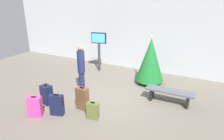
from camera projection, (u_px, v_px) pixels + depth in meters
name	position (u px, v px, depth m)	size (l,w,h in m)	color
ground_plane	(110.00, 96.00, 7.71)	(16.00, 16.00, 0.00)	#665E54
back_wall	(144.00, 35.00, 10.05)	(16.00, 0.20, 3.53)	#B7BCC1
holiday_tree	(150.00, 60.00, 8.53)	(1.16, 1.16, 2.07)	#4C3319
flight_info_kiosk	(99.00, 45.00, 9.99)	(0.72, 0.26, 1.90)	#333338
waiting_bench	(170.00, 93.00, 7.13)	(1.65, 0.44, 0.48)	#4C5159
traveller_0	(81.00, 68.00, 7.79)	(0.39, 0.39, 1.83)	#1E234C
suitcase_0	(93.00, 111.00, 6.25)	(0.38, 0.27, 0.56)	#59602D
suitcase_1	(47.00, 95.00, 7.11)	(0.43, 0.35, 0.71)	#141938
suitcase_2	(35.00, 107.00, 6.35)	(0.48, 0.41, 0.68)	#E5388C
suitcase_3	(82.00, 99.00, 6.74)	(0.43, 0.24, 0.79)	brown
suitcase_4	(57.00, 105.00, 6.43)	(0.46, 0.31, 0.71)	#141938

